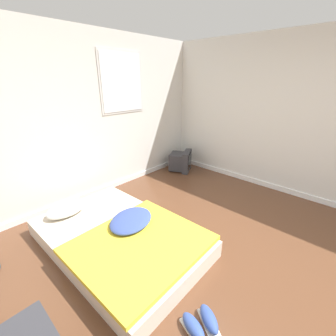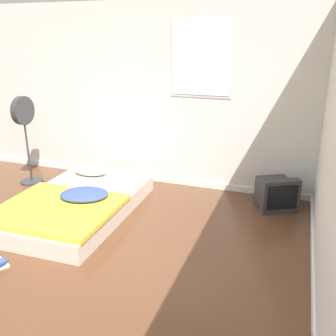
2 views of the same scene
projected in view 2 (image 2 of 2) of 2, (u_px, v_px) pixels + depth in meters
ground_plane at (25, 286)px, 3.36m from camera, size 20.00×20.00×0.00m
wall_back at (146, 97)px, 5.47m from camera, size 7.29×0.08×2.60m
mattress_bed at (75, 204)px, 4.71m from camera, size 1.37×2.09×0.35m
crt_tv at (276, 193)px, 4.83m from camera, size 0.59×0.58×0.44m
standing_fan at (24, 123)px, 5.48m from camera, size 0.34×0.42×1.32m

